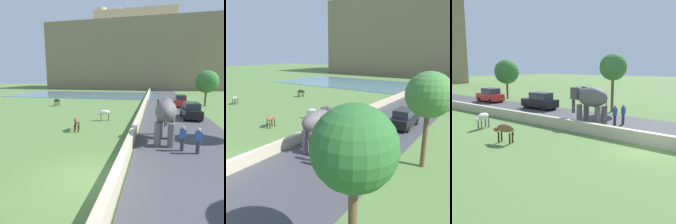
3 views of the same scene
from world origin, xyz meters
TOP-DOWN VIEW (x-y plane):
  - ground_plane at (0.00, 0.00)m, footprint 220.00×220.00m
  - road_surface at (5.00, 20.00)m, footprint 7.00×120.00m
  - barrier_wall at (1.20, 18.00)m, footprint 0.40×110.00m
  - elephant at (3.45, 5.85)m, footprint 1.64×3.53m
  - person_beside_elephant at (4.38, 4.15)m, footprint 0.36×0.22m
  - person_trailing at (5.21, 3.88)m, footprint 0.36×0.22m
  - car_red at (6.57, 23.11)m, footprint 1.95×4.08m
  - car_black at (6.58, 14.23)m, footprint 1.83×4.02m
  - cow_white at (-2.36, 11.34)m, footprint 1.42×0.71m
  - cow_brown at (-3.67, 7.14)m, footprint 0.76×1.42m
  - tree_near at (10.06, 7.54)m, footprint 2.68×2.68m
  - tree_far at (10.38, 24.41)m, footprint 3.40×3.40m

SIDE VIEW (x-z plane):
  - ground_plane at x=0.00m, z-range 0.00..0.00m
  - road_surface at x=5.00m, z-range 0.00..0.06m
  - barrier_wall at x=1.20m, z-range 0.00..0.78m
  - cow_white at x=-2.36m, z-range 0.26..1.41m
  - cow_brown at x=-3.67m, z-range 0.26..1.41m
  - person_beside_elephant at x=4.38m, z-range 0.06..1.69m
  - person_trailing at x=5.21m, z-range 0.06..1.69m
  - car_red at x=6.57m, z-range 0.00..1.80m
  - car_black at x=6.58m, z-range 0.00..1.80m
  - elephant at x=3.45m, z-range 0.54..3.53m
  - tree_far at x=10.38m, z-range 1.03..6.52m
  - tree_near at x=10.06m, z-range 1.52..7.32m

